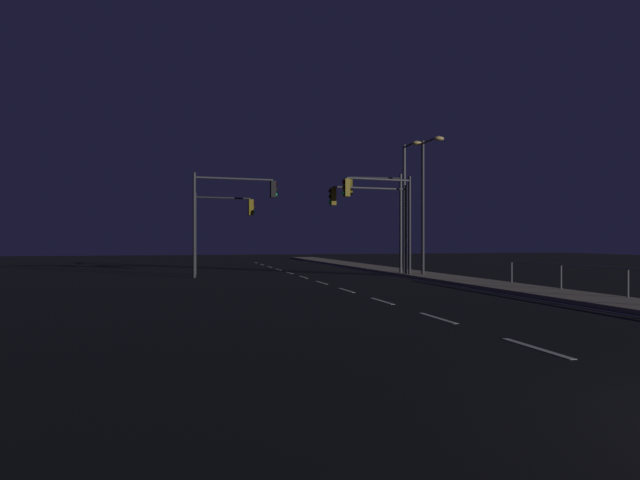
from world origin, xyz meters
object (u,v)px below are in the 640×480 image
object	(u,v)px
traffic_light_overhead_east	(231,204)
traffic_light_near_right	(381,204)
traffic_light_far_center	(378,204)
traffic_light_near_left	(223,218)
traffic_light_mid_right	(372,210)
street_lamp_far_end	(426,193)
street_lamp_mid_block	(406,195)

from	to	relation	value
traffic_light_overhead_east	traffic_light_near_right	bearing A→B (deg)	-17.12
traffic_light_far_center	traffic_light_near_right	bearing A→B (deg)	-103.78
traffic_light_near_left	traffic_light_far_center	world-z (taller)	traffic_light_far_center
traffic_light_near_right	traffic_light_near_left	size ratio (longest dim) A/B	1.14
traffic_light_mid_right	street_lamp_far_end	distance (m)	3.09
street_lamp_mid_block	traffic_light_near_right	bearing A→B (deg)	-144.45
traffic_light_overhead_east	street_lamp_far_end	distance (m)	10.83
traffic_light_near_left	street_lamp_mid_block	bearing A→B (deg)	-15.97
traffic_light_overhead_east	traffic_light_far_center	xyz separation A→B (m)	(8.35, -0.93, 0.08)
traffic_light_near_left	traffic_light_far_center	bearing A→B (deg)	-19.18
traffic_light_near_left	traffic_light_far_center	size ratio (longest dim) A/B	0.83
traffic_light_mid_right	traffic_light_far_center	distance (m)	1.18
traffic_light_far_center	street_lamp_far_end	size ratio (longest dim) A/B	0.77
traffic_light_overhead_east	street_lamp_mid_block	bearing A→B (deg)	-5.13
traffic_light_near_right	traffic_light_near_left	world-z (taller)	traffic_light_near_right
street_lamp_mid_block	street_lamp_far_end	bearing A→B (deg)	-81.92
traffic_light_mid_right	street_lamp_mid_block	size ratio (longest dim) A/B	0.67
street_lamp_far_end	traffic_light_near_right	bearing A→B (deg)	170.02
traffic_light_mid_right	traffic_light_near_left	world-z (taller)	traffic_light_mid_right
traffic_light_mid_right	street_lamp_mid_block	bearing A→B (deg)	19.93
street_lamp_mid_block	traffic_light_overhead_east	bearing A→B (deg)	174.87
traffic_light_overhead_east	traffic_light_near_left	world-z (taller)	traffic_light_overhead_east
traffic_light_far_center	traffic_light_overhead_east	bearing A→B (deg)	173.64
traffic_light_near_right	traffic_light_far_center	distance (m)	1.58
traffic_light_overhead_east	traffic_light_near_left	bearing A→B (deg)	97.98
street_lamp_far_end	traffic_light_mid_right	bearing A→B (deg)	158.54
traffic_light_near_right	street_lamp_far_end	distance (m)	2.56
traffic_light_mid_right	traffic_light_overhead_east	world-z (taller)	traffic_light_overhead_east
street_lamp_mid_block	traffic_light_near_left	bearing A→B (deg)	164.03
traffic_light_near_right	street_lamp_mid_block	size ratio (longest dim) A/B	0.73
street_lamp_far_end	traffic_light_near_left	bearing A→B (deg)	155.15
traffic_light_near_left	street_lamp_far_end	xyz separation A→B (m)	(10.72, -4.96, 1.26)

